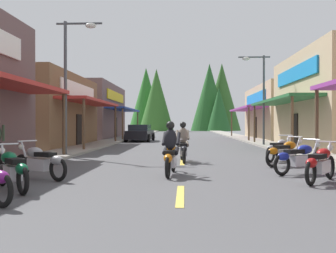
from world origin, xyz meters
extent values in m
cube|color=#4C4C4F|center=(0.00, 31.24, -0.05)|extent=(9.72, 92.47, 0.10)
cube|color=gray|center=(-5.88, 31.24, 0.06)|extent=(2.04, 92.47, 0.12)
cube|color=gray|center=(5.88, 31.24, 0.06)|extent=(2.04, 92.47, 0.12)
cube|color=#E0C64C|center=(0.00, 7.95, 0.01)|extent=(0.16, 2.40, 0.01)
cube|color=#E0C64C|center=(0.00, 14.91, 0.01)|extent=(0.16, 2.40, 0.01)
cube|color=#E0C64C|center=(0.00, 21.58, 0.01)|extent=(0.16, 2.40, 0.01)
cube|color=#E0C64C|center=(0.00, 28.15, 0.01)|extent=(0.16, 2.40, 0.01)
cube|color=#E0C64C|center=(0.00, 33.74, 0.01)|extent=(0.16, 2.40, 0.01)
cube|color=#E0C64C|center=(0.00, 40.22, 0.01)|extent=(0.16, 2.40, 0.01)
cube|color=#E0C64C|center=(0.00, 46.14, 0.01)|extent=(0.16, 2.40, 0.01)
cube|color=#E0C64C|center=(0.00, 51.71, 0.01)|extent=(0.16, 2.40, 0.01)
cube|color=#E0C64C|center=(0.00, 58.62, 0.01)|extent=(0.16, 2.40, 0.01)
cube|color=#E0C64C|center=(0.00, 64.73, 0.01)|extent=(0.16, 2.40, 0.01)
cylinder|color=brown|center=(-5.30, 16.90, 1.41)|extent=(0.14, 0.14, 2.82)
cube|color=brown|center=(-11.23, 25.03, 2.34)|extent=(8.67, 10.90, 4.68)
cube|color=#B72D28|center=(-6.00, 25.03, 2.90)|extent=(1.80, 9.81, 0.16)
cylinder|color=brown|center=(-5.30, 20.32, 1.41)|extent=(0.14, 0.14, 2.82)
cylinder|color=brown|center=(-5.30, 29.74, 1.41)|extent=(0.14, 0.14, 2.82)
cube|color=white|center=(-6.84, 25.03, 3.65)|extent=(0.10, 7.63, 0.90)
cube|color=black|center=(-6.86, 25.03, 1.05)|extent=(0.08, 1.10, 2.10)
cube|color=brown|center=(-11.06, 38.60, 2.69)|extent=(8.32, 12.42, 5.38)
cube|color=navy|center=(-6.00, 38.60, 2.90)|extent=(1.80, 11.18, 0.16)
cylinder|color=brown|center=(-5.30, 33.21, 1.41)|extent=(0.14, 0.14, 2.82)
cylinder|color=brown|center=(-5.30, 43.98, 1.41)|extent=(0.14, 0.14, 2.82)
cube|color=yellow|center=(-6.84, 38.60, 4.20)|extent=(0.10, 8.69, 0.90)
cube|color=black|center=(-6.86, 38.60, 1.05)|extent=(0.08, 1.10, 2.10)
cylinder|color=brown|center=(5.30, 15.39, 1.41)|extent=(0.14, 0.14, 2.82)
cube|color=#236033|center=(6.00, 23.95, 2.90)|extent=(1.80, 10.52, 0.16)
cylinder|color=brown|center=(5.30, 18.89, 1.41)|extent=(0.14, 0.14, 2.82)
cylinder|color=brown|center=(5.30, 29.01, 1.41)|extent=(0.14, 0.14, 2.82)
cube|color=#197FCC|center=(6.84, 23.95, 4.54)|extent=(0.10, 8.19, 0.90)
cube|color=black|center=(6.86, 23.95, 1.05)|extent=(0.08, 1.10, 2.10)
cube|color=tan|center=(9.96, 37.32, 2.53)|extent=(6.12, 13.23, 5.05)
cube|color=#8C338C|center=(6.00, 37.32, 2.90)|extent=(1.80, 11.91, 0.16)
cylinder|color=brown|center=(5.30, 31.57, 1.41)|extent=(0.14, 0.14, 2.82)
cylinder|color=brown|center=(5.30, 43.08, 1.41)|extent=(0.14, 0.14, 2.82)
cube|color=#197FCC|center=(6.84, 37.32, 3.94)|extent=(0.10, 9.26, 0.90)
cube|color=black|center=(6.86, 37.32, 1.05)|extent=(0.08, 1.10, 2.10)
cylinder|color=#474C51|center=(-5.26, 17.04, 3.04)|extent=(0.14, 0.14, 6.08)
cylinder|color=#474C51|center=(-4.63, 17.04, 5.98)|extent=(2.06, 0.10, 0.10)
ellipsoid|color=silver|center=(-4.10, 17.04, 5.88)|extent=(0.50, 0.30, 0.24)
cylinder|color=#474C51|center=(5.26, 25.45, 2.97)|extent=(0.14, 0.14, 5.95)
cylinder|color=#474C51|center=(4.63, 25.45, 5.85)|extent=(2.06, 0.10, 0.10)
ellipsoid|color=silver|center=(4.10, 25.45, 5.75)|extent=(0.50, 0.30, 0.24)
torus|color=black|center=(4.02, 10.53, 0.32)|extent=(0.46, 0.57, 0.64)
torus|color=black|center=(3.12, 9.32, 0.32)|extent=(0.46, 0.57, 0.64)
cube|color=silver|center=(3.57, 9.93, 0.40)|extent=(0.64, 0.73, 0.32)
ellipsoid|color=#A51414|center=(3.69, 10.09, 0.72)|extent=(0.59, 0.64, 0.28)
cube|color=black|center=(3.42, 9.73, 0.68)|extent=(0.58, 0.65, 0.12)
ellipsoid|color=#A51414|center=(3.15, 9.36, 0.55)|extent=(0.46, 0.50, 0.24)
cylinder|color=silver|center=(3.94, 10.42, 0.65)|extent=(0.27, 0.33, 0.71)
cylinder|color=silver|center=(3.87, 10.33, 1.02)|extent=(0.50, 0.39, 0.04)
sphere|color=white|center=(4.03, 10.55, 0.85)|extent=(0.16, 0.16, 0.16)
torus|color=black|center=(4.15, 11.94, 0.32)|extent=(0.59, 0.43, 0.64)
torus|color=black|center=(2.89, 11.13, 0.32)|extent=(0.59, 0.43, 0.64)
cube|color=silver|center=(3.52, 11.54, 0.40)|extent=(0.74, 0.61, 0.32)
ellipsoid|color=navy|center=(3.69, 11.65, 0.72)|extent=(0.64, 0.57, 0.28)
cube|color=black|center=(3.31, 11.40, 0.68)|extent=(0.66, 0.56, 0.12)
ellipsoid|color=navy|center=(2.93, 11.16, 0.55)|extent=(0.50, 0.44, 0.24)
cylinder|color=silver|center=(4.04, 11.87, 0.65)|extent=(0.34, 0.25, 0.71)
cylinder|color=silver|center=(3.94, 11.81, 1.02)|extent=(0.36, 0.53, 0.04)
sphere|color=white|center=(4.17, 11.96, 0.85)|extent=(0.16, 0.16, 0.16)
torus|color=black|center=(4.28, 14.20, 0.32)|extent=(0.57, 0.47, 0.64)
torus|color=black|center=(3.09, 13.29, 0.32)|extent=(0.57, 0.47, 0.64)
cube|color=silver|center=(3.68, 13.74, 0.40)|extent=(0.73, 0.65, 0.32)
ellipsoid|color=#BF660C|center=(3.84, 13.87, 0.72)|extent=(0.64, 0.59, 0.28)
cube|color=black|center=(3.49, 13.59, 0.68)|extent=(0.65, 0.59, 0.12)
ellipsoid|color=#BF660C|center=(3.13, 13.32, 0.55)|extent=(0.50, 0.46, 0.24)
cylinder|color=silver|center=(4.18, 14.12, 0.65)|extent=(0.33, 0.27, 0.71)
cylinder|color=silver|center=(4.08, 14.05, 1.02)|extent=(0.40, 0.50, 0.04)
sphere|color=white|center=(4.30, 14.22, 0.85)|extent=(0.16, 0.16, 0.16)
torus|color=black|center=(4.37, 16.04, 0.32)|extent=(0.49, 0.55, 0.64)
torus|color=black|center=(3.39, 14.90, 0.32)|extent=(0.49, 0.55, 0.64)
cube|color=silver|center=(3.88, 15.47, 0.40)|extent=(0.67, 0.71, 0.32)
ellipsoid|color=#99999E|center=(4.01, 15.62, 0.72)|extent=(0.61, 0.63, 0.28)
cube|color=black|center=(3.71, 15.28, 0.68)|extent=(0.60, 0.64, 0.12)
ellipsoid|color=#99999E|center=(3.42, 14.94, 0.55)|extent=(0.47, 0.49, 0.24)
cylinder|color=silver|center=(4.28, 15.94, 0.65)|extent=(0.29, 0.32, 0.71)
cylinder|color=silver|center=(4.20, 15.85, 1.02)|extent=(0.48, 0.42, 0.04)
sphere|color=white|center=(4.39, 16.06, 0.85)|extent=(0.16, 0.16, 0.16)
torus|color=black|center=(-3.16, 6.64, 0.32)|extent=(0.59, 0.43, 0.64)
ellipsoid|color=#721972|center=(-3.20, 6.67, 0.55)|extent=(0.50, 0.44, 0.24)
torus|color=black|center=(-4.28, 8.98, 0.32)|extent=(0.49, 0.55, 0.64)
torus|color=black|center=(-3.30, 7.84, 0.32)|extent=(0.49, 0.55, 0.64)
cube|color=silver|center=(-3.79, 8.41, 0.40)|extent=(0.67, 0.71, 0.32)
ellipsoid|color=#0C5933|center=(-3.92, 8.56, 0.72)|extent=(0.61, 0.63, 0.28)
cube|color=black|center=(-3.63, 8.22, 0.68)|extent=(0.60, 0.64, 0.12)
ellipsoid|color=#0C5933|center=(-3.33, 7.88, 0.55)|extent=(0.47, 0.49, 0.24)
cylinder|color=silver|center=(-4.20, 8.88, 0.65)|extent=(0.29, 0.32, 0.71)
cylinder|color=silver|center=(-4.12, 8.79, 1.02)|extent=(0.48, 0.42, 0.04)
sphere|color=white|center=(-4.30, 9.00, 0.85)|extent=(0.16, 0.16, 0.16)
torus|color=black|center=(-4.46, 10.52, 0.32)|extent=(0.60, 0.42, 0.64)
torus|color=black|center=(-3.18, 9.75, 0.32)|extent=(0.60, 0.42, 0.64)
cube|color=silver|center=(-3.82, 10.14, 0.40)|extent=(0.74, 0.60, 0.32)
ellipsoid|color=#99999E|center=(-3.99, 10.24, 0.72)|extent=(0.64, 0.56, 0.28)
cube|color=black|center=(-3.61, 10.01, 0.68)|extent=(0.66, 0.55, 0.12)
ellipsoid|color=#99999E|center=(-3.22, 9.77, 0.55)|extent=(0.50, 0.43, 0.24)
cylinder|color=silver|center=(-4.35, 10.46, 0.65)|extent=(0.35, 0.24, 0.71)
cylinder|color=silver|center=(-4.25, 10.39, 1.02)|extent=(0.34, 0.53, 0.04)
sphere|color=white|center=(-4.49, 10.54, 0.85)|extent=(0.16, 0.16, 0.16)
torus|color=black|center=(-0.26, 11.89, 0.32)|extent=(0.15, 0.65, 0.64)
torus|color=black|center=(-0.37, 10.40, 0.32)|extent=(0.15, 0.65, 0.64)
cube|color=silver|center=(-0.32, 11.14, 0.40)|extent=(0.33, 0.72, 0.32)
ellipsoid|color=#BF660C|center=(-0.30, 11.34, 0.72)|extent=(0.36, 0.58, 0.28)
cube|color=black|center=(-0.33, 10.89, 0.68)|extent=(0.32, 0.62, 0.12)
ellipsoid|color=#BF660C|center=(-0.37, 10.44, 0.55)|extent=(0.27, 0.46, 0.24)
cylinder|color=silver|center=(-0.27, 11.76, 0.65)|extent=(0.09, 0.37, 0.71)
cylinder|color=silver|center=(-0.28, 11.64, 1.02)|extent=(0.60, 0.08, 0.04)
sphere|color=white|center=(-0.26, 11.92, 0.85)|extent=(0.16, 0.16, 0.16)
ellipsoid|color=black|center=(-0.33, 10.99, 1.05)|extent=(0.41, 0.41, 0.64)
sphere|color=black|center=(-0.32, 11.04, 1.45)|extent=(0.24, 0.24, 0.24)
cylinder|color=black|center=(-0.47, 11.17, 0.70)|extent=(0.17, 0.43, 0.24)
cylinder|color=black|center=(-0.51, 11.31, 1.05)|extent=(0.14, 0.51, 0.40)
cylinder|color=black|center=(-0.15, 11.15, 0.70)|extent=(0.17, 0.43, 0.24)
cylinder|color=black|center=(-0.10, 11.28, 1.05)|extent=(0.14, 0.51, 0.40)
torus|color=black|center=(-0.03, 15.77, 0.32)|extent=(0.14, 0.65, 0.64)
torus|color=black|center=(0.07, 14.27, 0.32)|extent=(0.14, 0.65, 0.64)
cube|color=silver|center=(0.02, 15.02, 0.40)|extent=(0.32, 0.72, 0.32)
ellipsoid|color=black|center=(0.00, 15.22, 0.72)|extent=(0.36, 0.58, 0.28)
cube|color=black|center=(0.03, 14.77, 0.68)|extent=(0.32, 0.62, 0.12)
ellipsoid|color=black|center=(0.06, 14.32, 0.55)|extent=(0.27, 0.45, 0.24)
cylinder|color=silver|center=(-0.02, 15.64, 0.65)|extent=(0.08, 0.37, 0.71)
cylinder|color=silver|center=(-0.01, 15.52, 1.02)|extent=(0.60, 0.08, 0.04)
sphere|color=white|center=(-0.03, 15.80, 0.85)|extent=(0.16, 0.16, 0.16)
ellipsoid|color=#726659|center=(0.03, 14.87, 1.05)|extent=(0.40, 0.40, 0.64)
sphere|color=black|center=(0.02, 14.92, 1.45)|extent=(0.24, 0.24, 0.24)
cylinder|color=#726659|center=(-0.14, 15.03, 0.70)|extent=(0.17, 0.43, 0.24)
cylinder|color=#726659|center=(-0.20, 15.16, 1.05)|extent=(0.13, 0.51, 0.40)
cylinder|color=#726659|center=(0.18, 15.05, 0.70)|extent=(0.17, 0.43, 0.24)
cylinder|color=#726659|center=(0.22, 15.18, 1.05)|extent=(0.13, 0.51, 0.40)
cylinder|color=#3F593F|center=(-6.20, 13.06, 1.17)|extent=(0.09, 0.09, 0.57)
cube|color=black|center=(-3.66, 32.25, 0.55)|extent=(2.00, 4.38, 0.70)
cube|color=#262D38|center=(-3.67, 32.10, 1.10)|extent=(1.70, 2.27, 0.60)
cylinder|color=black|center=(-4.51, 33.74, 0.33)|extent=(0.25, 0.67, 0.66)
cylinder|color=black|center=(-2.67, 33.66, 0.33)|extent=(0.25, 0.67, 0.66)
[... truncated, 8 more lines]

